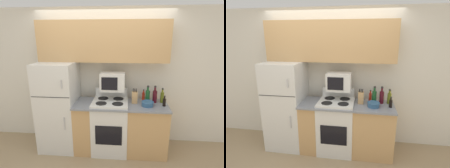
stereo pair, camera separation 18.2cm
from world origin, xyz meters
The scene contains 15 objects.
ground_plane centered at (0.00, 0.00, 0.00)m, with size 12.00×12.00×0.00m, color tan.
wall_back centered at (0.00, 0.70, 1.27)m, with size 8.00×0.05×2.55m.
lower_cabinets centered at (0.33, 0.28, 0.46)m, with size 1.60×0.61×0.92m.
refrigerator centered at (-0.80, 0.33, 0.80)m, with size 0.66×0.69×1.61m.
upper_cabinets centered at (0.00, 0.52, 1.96)m, with size 2.26×0.31×0.70m.
stove centered at (0.15, 0.27, 0.49)m, with size 0.61×0.59×1.12m.
microwave centered at (0.18, 0.39, 1.28)m, with size 0.42×0.32×0.31m.
knife_block centered at (0.57, 0.32, 1.02)m, with size 0.09×0.09×0.26m.
bowl centered at (0.78, 0.20, 0.96)m, with size 0.20×0.20×0.08m.
bottle_wine_green centered at (0.79, 0.38, 1.04)m, with size 0.08×0.08×0.30m.
bottle_cooking_spray centered at (1.07, 0.47, 1.00)m, with size 0.06×0.06×0.22m.
bottle_soy_sauce centered at (1.05, 0.22, 0.99)m, with size 0.05×0.05×0.18m.
bottle_wine_red centered at (0.92, 0.38, 1.04)m, with size 0.08×0.08×0.30m.
bottle_olive_oil centered at (1.05, 0.38, 1.02)m, with size 0.06×0.06×0.26m.
bottle_hot_sauce centered at (0.73, 0.48, 1.00)m, with size 0.05×0.05×0.20m.
Camera 2 is at (0.60, -2.54, 2.03)m, focal length 28.00 mm.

